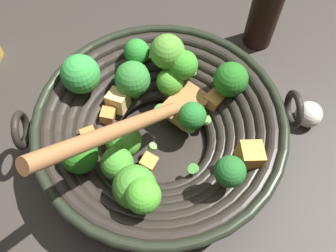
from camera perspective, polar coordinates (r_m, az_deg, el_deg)
The scene contains 4 objects.
ground_plane at distance 0.55m, azimuth -1.17°, elevation -2.98°, with size 4.00×4.00×0.00m, color #332D28.
wok at distance 0.50m, azimuth -1.55°, elevation 0.06°, with size 0.35×0.39×0.23m.
soy_sauce_bottle at distance 0.64m, azimuth 15.71°, elevation 18.43°, with size 0.05×0.05×0.21m.
garlic_bulb at distance 0.60m, azimuth 21.69°, elevation 1.75°, with size 0.04×0.04×0.04m, color silver.
Camera 1 is at (-0.24, -0.03, 0.49)m, focal length 37.91 mm.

